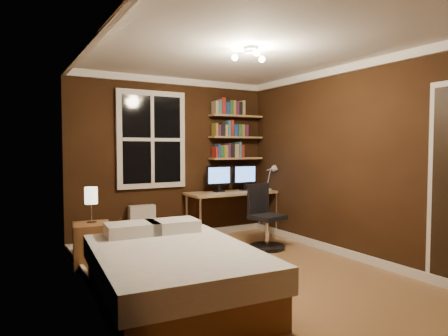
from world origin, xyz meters
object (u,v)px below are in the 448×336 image
desk (233,195)px  monitor_left (219,179)px  radiator (142,225)px  desk_lamp (271,177)px  bed (174,274)px  monitor_right (245,178)px  nightstand (92,245)px  office_chair (265,225)px  bedside_lamp (91,205)px

desk → monitor_left: 0.35m
radiator → desk_lamp: 2.22m
bed → monitor_right: bearing=49.3°
bed → radiator: bed is taller
nightstand → office_chair: size_ratio=0.58×
desk → desk_lamp: size_ratio=3.46×
nightstand → office_chair: bearing=0.2°
bedside_lamp → radiator: (0.87, 0.78, -0.45)m
desk_lamp → radiator: bearing=170.3°
office_chair → desk_lamp: bearing=38.6°
desk → monitor_right: (0.28, 0.08, 0.27)m
monitor_left → desk_lamp: 0.89m
bed → desk_lamp: desk_lamp is taller
bedside_lamp → office_chair: (2.32, -0.31, -0.41)m
desk → monitor_right: monitor_right is taller
desk_lamp → office_chair: desk_lamp is taller
bed → monitor_right: size_ratio=4.60×
bedside_lamp → monitor_left: size_ratio=1.01×
monitor_right → office_chair: size_ratio=0.47×
desk → desk_lamp: 0.73m
office_chair → radiator: bearing=133.2°
radiator → desk: (1.45, -0.20, 0.37)m
monitor_right → office_chair: 1.17m
monitor_right → desk_lamp: size_ratio=0.98×
bed → desk_lamp: (2.55, 1.96, 0.67)m
bedside_lamp → radiator: bedside_lamp is taller
desk_lamp → office_chair: 1.15m
bedside_lamp → desk: bedside_lamp is taller
radiator → monitor_right: 1.84m
monitor_left → monitor_right: (0.49, 0.00, 0.00)m
bed → nightstand: bed is taller
office_chair → monitor_right: bearing=64.2°
bed → monitor_right: monitor_right is taller
nightstand → bedside_lamp: bedside_lamp is taller
nightstand → desk: (2.32, 0.59, 0.40)m
monitor_left → desk_lamp: size_ratio=0.98×
bedside_lamp → monitor_right: monitor_right is taller
bedside_lamp → monitor_right: (2.60, 0.66, 0.19)m
desk_lamp → office_chair: bearing=-131.6°
desk → monitor_left: size_ratio=3.52×
desk → office_chair: bearing=-90.0°
monitor_right → office_chair: (-0.28, -0.97, -0.59)m
bedside_lamp → monitor_left: 2.22m
bedside_lamp → office_chair: bearing=-7.5°
monitor_left → office_chair: size_ratio=0.47×
radiator → nightstand: bearing=-138.1°
monitor_left → desk_lamp: bearing=-15.3°
nightstand → monitor_right: 2.76m
bed → monitor_left: bearing=56.5°
desk → bedside_lamp: bearing=-165.8°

